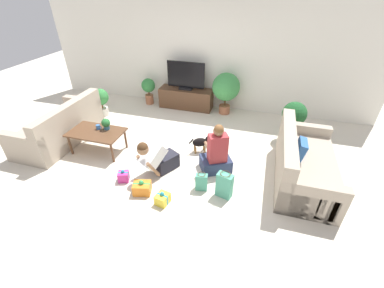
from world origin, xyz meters
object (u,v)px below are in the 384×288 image
(gift_box_c, at_px, (142,188))
(gift_bag_b, at_px, (224,185))
(tv, at_px, (186,77))
(tabletop_plant, at_px, (106,123))
(person_sitting, at_px, (217,155))
(mug, at_px, (98,127))
(potted_plant_corner_right, at_px, (294,116))
(sofa_right, at_px, (302,165))
(sofa_left, at_px, (61,128))
(coffee_table, at_px, (96,134))
(gift_box_a, at_px, (124,176))
(dog, at_px, (202,142))
(gift_box_b, at_px, (163,199))
(potted_plant_corner_left, at_px, (101,100))
(tv_console, at_px, (186,98))
(gift_bag_a, at_px, (201,182))
(person_kneeling, at_px, (157,158))
(potted_plant_back_left, at_px, (149,88))
(potted_plant_back_right, at_px, (226,88))

(gift_box_c, height_order, gift_bag_b, gift_bag_b)
(tv, height_order, tabletop_plant, tv)
(gift_box_c, bearing_deg, person_sitting, 42.01)
(mug, xyz_separation_m, tabletop_plant, (0.16, 0.05, 0.08))
(potted_plant_corner_right, xyz_separation_m, person_sitting, (-1.30, -1.47, -0.22))
(sofa_right, bearing_deg, sofa_left, 91.37)
(potted_plant_corner_right, bearing_deg, person_sitting, -131.50)
(coffee_table, xyz_separation_m, gift_box_a, (0.92, -0.68, -0.31))
(dog, distance_m, mug, 2.06)
(dog, height_order, gift_bag_b, gift_bag_b)
(tv, height_order, gift_box_b, tv)
(potted_plant_corner_right, height_order, person_sitting, person_sitting)
(potted_plant_corner_left, bearing_deg, tv_console, 29.12)
(tv, distance_m, gift_box_a, 3.23)
(gift_box_a, relative_size, gift_bag_a, 0.70)
(sofa_left, height_order, person_sitting, person_sitting)
(gift_box_a, bearing_deg, gift_bag_b, 4.08)
(gift_bag_a, height_order, gift_bag_b, gift_bag_b)
(coffee_table, xyz_separation_m, gift_bag_a, (2.25, -0.51, -0.25))
(gift_box_c, xyz_separation_m, tabletop_plant, (-1.20, 1.01, 0.47))
(person_kneeling, bearing_deg, potted_plant_corner_right, 68.76)
(potted_plant_back_left, distance_m, potted_plant_corner_right, 3.77)
(mug, relative_size, tabletop_plant, 0.54)
(potted_plant_corner_left, bearing_deg, potted_plant_back_left, 50.14)
(sofa_left, relative_size, potted_plant_corner_left, 2.71)
(person_sitting, xyz_separation_m, dog, (-0.38, 0.49, -0.11))
(person_kneeling, bearing_deg, potted_plant_back_left, 146.92)
(potted_plant_corner_right, xyz_separation_m, tabletop_plant, (-3.52, -1.38, 0.01))
(tv, relative_size, person_sitting, 1.03)
(person_sitting, bearing_deg, tv, -89.61)
(sofa_left, bearing_deg, sofa_right, 91.37)
(gift_box_c, height_order, mug, mug)
(potted_plant_back_left, bearing_deg, gift_bag_b, -48.46)
(person_sitting, height_order, gift_bag_b, person_sitting)
(potted_plant_back_left, height_order, gift_box_c, potted_plant_back_left)
(sofa_right, distance_m, potted_plant_corner_left, 4.79)
(tv_console, relative_size, potted_plant_back_right, 1.33)
(potted_plant_corner_right, height_order, gift_bag_a, potted_plant_corner_right)
(sofa_right, xyz_separation_m, potted_plant_corner_right, (-0.15, 1.29, 0.25))
(tv, height_order, mug, tv)
(dog, bearing_deg, potted_plant_back_left, 21.98)
(potted_plant_back_left, bearing_deg, potted_plant_back_right, 0.00)
(sofa_right, relative_size, person_kneeling, 2.43)
(potted_plant_back_left, height_order, potted_plant_corner_right, potted_plant_corner_right)
(potted_plant_back_left, xyz_separation_m, potted_plant_back_right, (2.09, 0.00, 0.23))
(tv_console, relative_size, dog, 3.02)
(potted_plant_corner_left, bearing_deg, sofa_right, -14.27)
(potted_plant_back_right, bearing_deg, sofa_left, -143.26)
(tv, distance_m, gift_bag_b, 3.46)
(potted_plant_corner_right, bearing_deg, tabletop_plant, -158.61)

